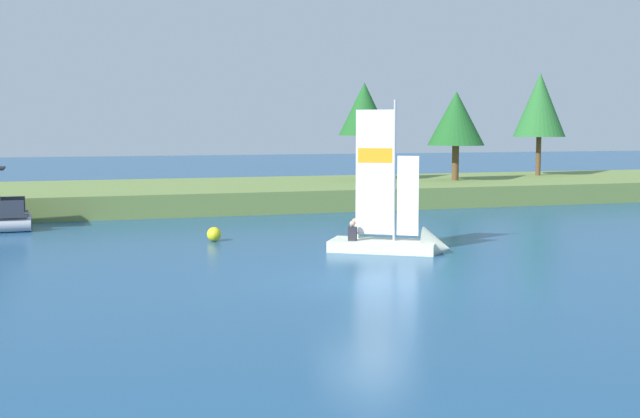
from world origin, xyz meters
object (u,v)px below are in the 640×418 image
(shoreline_tree_midright, at_px, (540,105))
(sailboat, at_px, (405,242))
(shoreline_tree_centre, at_px, (456,119))
(channel_buoy, at_px, (214,234))
(shoreline_tree_midleft, at_px, (364,110))

(shoreline_tree_midright, relative_size, sailboat, 1.16)
(shoreline_tree_centre, bearing_deg, shoreline_tree_midright, 20.88)
(sailboat, distance_m, channel_buoy, 7.29)
(channel_buoy, bearing_deg, shoreline_tree_centre, 38.45)
(shoreline_tree_midright, bearing_deg, shoreline_tree_centre, -159.12)
(shoreline_tree_midleft, distance_m, channel_buoy, 19.83)
(shoreline_tree_midleft, bearing_deg, channel_buoy, -127.57)
(shoreline_tree_centre, bearing_deg, sailboat, -121.70)
(shoreline_tree_midleft, distance_m, shoreline_tree_midright, 12.44)
(shoreline_tree_centre, distance_m, channel_buoy, 21.78)
(shoreline_tree_centre, height_order, channel_buoy, shoreline_tree_centre)
(channel_buoy, bearing_deg, shoreline_tree_midright, 33.71)
(shoreline_tree_midright, xyz_separation_m, sailboat, (-18.40, -20.63, -5.27))
(shoreline_tree_centre, xyz_separation_m, channel_buoy, (-16.70, -13.26, -4.43))
(shoreline_tree_midright, height_order, channel_buoy, shoreline_tree_midright)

